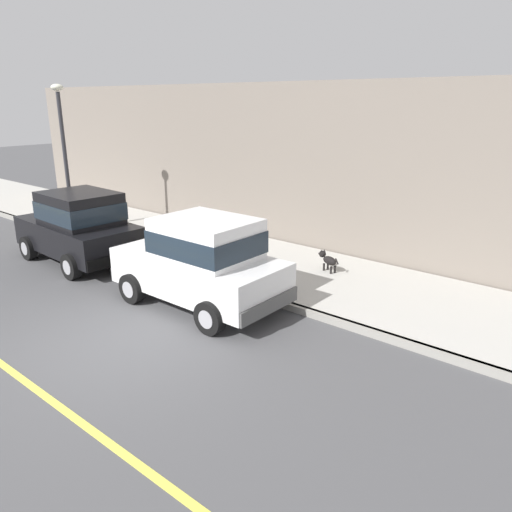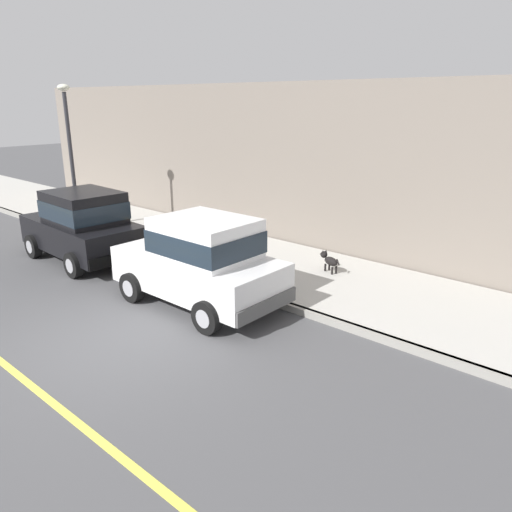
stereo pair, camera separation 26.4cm
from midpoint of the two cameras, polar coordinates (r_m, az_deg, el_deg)
ground_plane at (r=9.13m, az=-15.28°, el=-9.78°), size 80.00×80.00×0.00m
curb at (r=10.97m, az=-1.33°, el=-3.94°), size 0.16×64.00×0.14m
sidewalk at (r=12.27m, az=4.38°, el=-1.60°), size 3.60×64.00×0.14m
lane_centre_line at (r=8.50m, az=-24.47°, el=-13.01°), size 0.12×57.60×0.01m
car_white_hatchback at (r=10.10m, az=-5.65°, el=-0.51°), size 1.98×3.82×1.88m
car_black_hatchback at (r=13.65m, az=-18.96°, el=3.43°), size 2.06×3.86×1.88m
dog_black at (r=11.96m, az=9.15°, el=-0.48°), size 0.35×0.73×0.49m
fire_hydrant at (r=12.46m, az=-6.58°, el=0.61°), size 0.34×0.24×0.72m
street_lamp at (r=16.40m, az=-20.42°, el=12.41°), size 0.36×0.36×4.42m
building_facade at (r=16.15m, az=-3.45°, el=11.21°), size 0.50×20.00×4.59m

